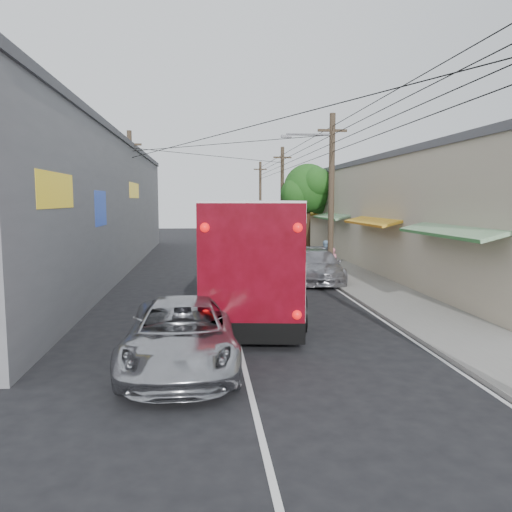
% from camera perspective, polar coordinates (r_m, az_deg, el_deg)
% --- Properties ---
extents(ground, '(120.00, 120.00, 0.00)m').
position_cam_1_polar(ground, '(11.29, -1.01, -13.94)').
color(ground, black).
rests_on(ground, ground).
extents(sidewalk, '(3.00, 80.00, 0.12)m').
position_cam_1_polar(sidewalk, '(31.67, 7.57, -0.67)').
color(sidewalk, slate).
rests_on(sidewalk, ground).
extents(building_right, '(7.09, 40.00, 6.25)m').
position_cam_1_polar(building_right, '(34.67, 14.12, 4.93)').
color(building_right, '#B1A48D').
rests_on(building_right, ground).
extents(building_left, '(7.20, 36.00, 7.25)m').
position_cam_1_polar(building_left, '(29.53, -21.00, 5.45)').
color(building_left, gray).
rests_on(building_left, ground).
extents(utility_poles, '(11.80, 45.28, 8.00)m').
position_cam_1_polar(utility_poles, '(31.14, 1.45, 6.77)').
color(utility_poles, '#473828').
rests_on(utility_poles, ground).
extents(street_tree, '(4.40, 4.00, 6.60)m').
position_cam_1_polar(street_tree, '(37.39, 6.05, 7.51)').
color(street_tree, '#3F2B19').
rests_on(street_tree, ground).
extents(coach_bus, '(4.62, 13.80, 3.91)m').
position_cam_1_polar(coach_bus, '(19.51, 0.28, 0.80)').
color(coach_bus, white).
rests_on(coach_bus, ground).
extents(jeepney, '(2.62, 5.61, 1.55)m').
position_cam_1_polar(jeepney, '(12.05, -8.47, -8.82)').
color(jeepney, '#AAABB1').
rests_on(jeepney, ground).
extents(parked_suv, '(2.61, 5.43, 1.52)m').
position_cam_1_polar(parked_suv, '(24.39, 7.10, -1.10)').
color(parked_suv, '#939299').
rests_on(parked_suv, ground).
extents(parked_car_mid, '(2.06, 4.82, 1.62)m').
position_cam_1_polar(parked_car_mid, '(35.68, 2.90, 1.38)').
color(parked_car_mid, '#28272D').
rests_on(parked_car_mid, ground).
extents(parked_car_far, '(2.08, 5.12, 1.65)m').
position_cam_1_polar(parked_car_far, '(43.91, 0.88, 2.35)').
color(parked_car_far, black).
rests_on(parked_car_far, ground).
extents(pedestrian_near, '(0.55, 0.37, 1.47)m').
position_cam_1_polar(pedestrian_near, '(24.95, 8.69, -0.74)').
color(pedestrian_near, '#D87288').
rests_on(pedestrian_near, sidewalk).
extents(pedestrian_far, '(0.95, 0.83, 1.66)m').
position_cam_1_polar(pedestrian_far, '(27.06, 7.90, 0.03)').
color(pedestrian_far, '#9ABEE0').
rests_on(pedestrian_far, sidewalk).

